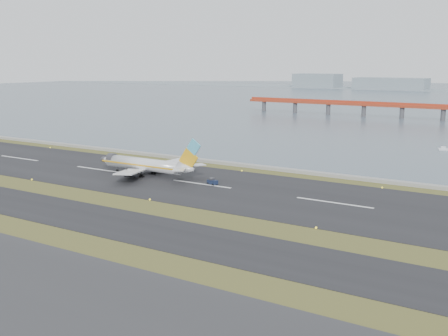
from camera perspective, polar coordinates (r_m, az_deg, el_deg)
The scene contains 8 objects.
ground at distance 136.86m, azimuth -9.57°, elevation -3.91°, with size 1000.00×1000.00×0.00m, color #3C4B1B.
taxiway_strip at distance 128.56m, azimuth -13.17°, elevation -4.99°, with size 1000.00×18.00×0.10m, color black.
runway_strip at distance 159.63m, azimuth -2.33°, elevation -1.64°, with size 1000.00×45.00×0.10m, color black.
seawall at distance 184.41m, azimuth 3.02°, elevation 0.18°, with size 1000.00×2.50×1.00m, color gray.
red_pier at distance 355.53m, azimuth 21.41°, elevation 5.67°, with size 260.00×5.00×10.20m.
airliner at distance 171.80m, azimuth -7.79°, elevation 0.31°, with size 38.52×32.89×12.80m.
pushback_tug at distance 158.62m, azimuth -1.19°, elevation -1.39°, with size 3.33×2.42×1.92m.
workboat_near at distance 237.00m, azimuth 21.65°, elevation 1.79°, with size 6.54×4.05×1.52m.
Camera 1 is at (89.59, -97.60, 34.33)m, focal length 45.00 mm.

